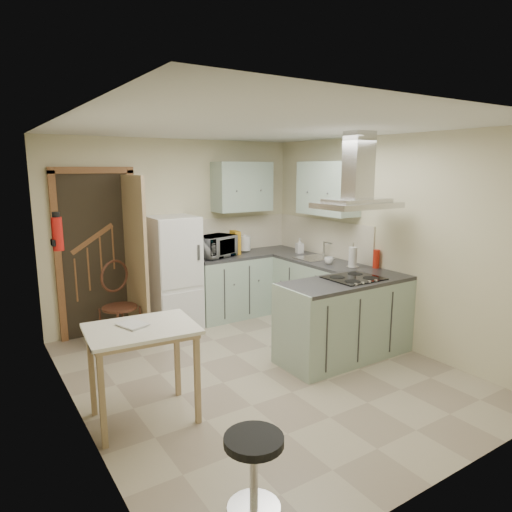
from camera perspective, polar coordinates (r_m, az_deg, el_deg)
floor at (r=4.97m, az=0.65°, el=-14.26°), size 4.20×4.20×0.00m
ceiling at (r=4.51m, az=0.72°, el=15.81°), size 4.20×4.20×0.00m
back_wall at (r=6.41m, az=-9.81°, el=3.03°), size 3.60×0.00×3.60m
left_wall at (r=3.90m, az=-21.90°, el=-2.72°), size 0.00×4.20×4.20m
right_wall at (r=5.76m, az=15.75°, el=1.89°), size 0.00×4.20×4.20m
doorway at (r=6.07m, az=-19.20°, el=0.22°), size 1.10×0.12×2.10m
fridge at (r=6.15m, az=-10.26°, el=-2.06°), size 0.60×0.60×1.50m
counter_back at (r=6.59m, az=-3.26°, el=-3.70°), size 1.08×0.60×0.90m
counter_right at (r=6.51m, az=6.17°, el=-3.93°), size 0.60×1.95×0.90m
splashback at (r=6.85m, az=-2.35°, el=2.84°), size 1.68×0.02×0.50m
wall_cabinet_back at (r=6.64m, az=-1.74°, el=8.65°), size 0.85×0.35×0.70m
wall_cabinet_right at (r=6.18m, az=8.97°, el=8.35°), size 0.35×0.90×0.70m
peninsula at (r=5.28m, az=11.15°, el=-7.67°), size 1.55×0.65×0.90m
hob at (r=5.22m, az=12.12°, el=-2.71°), size 0.58×0.50×0.01m
extractor_hood at (r=5.09m, az=12.49°, el=6.22°), size 0.90×0.55×0.10m
sink at (r=6.28m, az=7.26°, el=-0.25°), size 0.45×0.40×0.01m
fire_extinguisher at (r=4.74m, az=-23.58°, el=2.54°), size 0.10×0.10×0.32m
drop_leaf_table at (r=4.09m, az=-13.89°, el=-14.07°), size 0.94×0.74×0.83m
bentwood_chair at (r=5.76m, az=-16.67°, el=-6.19°), size 0.54×0.54×0.93m
stool at (r=3.15m, az=-0.27°, el=-25.46°), size 0.41×0.41×0.50m
microwave at (r=6.34m, az=-5.11°, el=1.21°), size 0.63×0.52×0.30m
kettle at (r=6.72m, az=-1.42°, el=1.62°), size 0.20×0.20×0.25m
cereal_box at (r=6.56m, az=-2.62°, el=1.71°), size 0.12×0.23×0.33m
soap_bottle at (r=6.63m, az=5.47°, el=1.28°), size 0.12×0.12×0.21m
paper_towel at (r=5.78m, az=12.01°, el=-0.12°), size 0.13×0.13×0.26m
cup at (r=5.93m, az=9.12°, el=-0.57°), size 0.15×0.15×0.09m
red_bottle at (r=5.81m, az=14.79°, el=-0.36°), size 0.10×0.10×0.23m
book at (r=3.91m, az=-16.29°, el=-7.95°), size 0.25×0.29×0.11m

